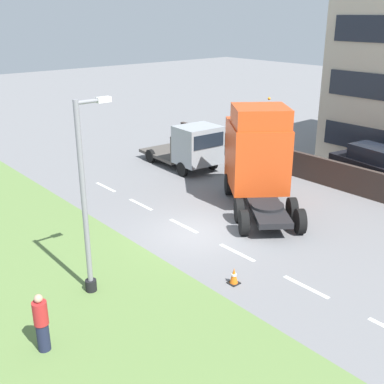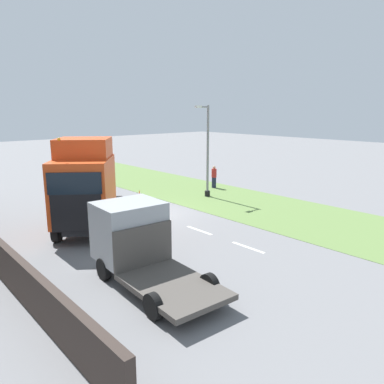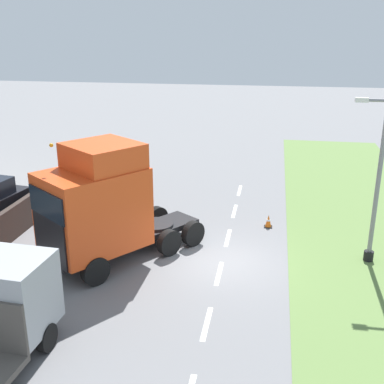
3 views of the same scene
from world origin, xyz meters
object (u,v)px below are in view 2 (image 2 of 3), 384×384
object	(u,v)px
lamp_post	(207,157)
flatbed_truck	(136,239)
pedestrian	(214,177)
traffic_cone_lead	(139,194)
lorry_cab	(85,187)

from	to	relation	value
lamp_post	flatbed_truck	bearing A→B (deg)	35.15
flatbed_truck	pedestrian	distance (m)	16.24
lamp_post	pedestrian	distance (m)	3.65
pedestrian	traffic_cone_lead	size ratio (longest dim) A/B	2.97
flatbed_truck	lorry_cab	bearing A→B (deg)	85.00
lorry_cab	traffic_cone_lead	bearing A→B (deg)	-105.91
lamp_post	pedestrian	bearing A→B (deg)	-144.27
lorry_cab	flatbed_truck	bearing A→B (deg)	118.40
lamp_post	traffic_cone_lead	world-z (taller)	lamp_post
lorry_cab	traffic_cone_lead	size ratio (longest dim) A/B	11.17
traffic_cone_lead	pedestrian	bearing A→B (deg)	171.88
lamp_post	traffic_cone_lead	size ratio (longest dim) A/B	10.76
flatbed_truck	pedestrian	xyz separation A→B (m)	(-13.25, -9.37, -0.57)
flatbed_truck	traffic_cone_lead	distance (m)	12.45
flatbed_truck	traffic_cone_lead	xyz separation A→B (m)	(-6.95, -10.27, -1.13)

